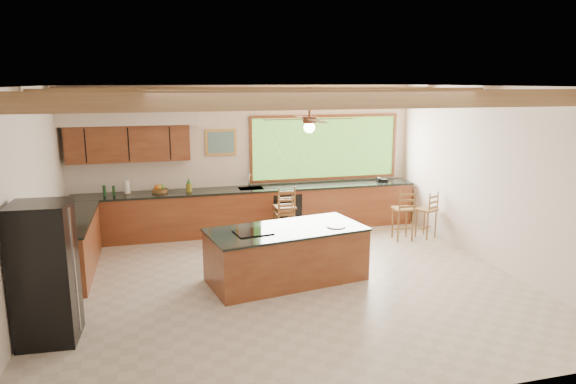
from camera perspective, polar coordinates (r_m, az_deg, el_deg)
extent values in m
plane|color=beige|center=(8.11, -0.13, -10.05)|extent=(7.20, 7.20, 0.00)
cube|color=silver|center=(10.80, -4.53, 3.78)|extent=(7.20, 0.04, 3.00)
cube|color=silver|center=(4.71, 10.04, -7.43)|extent=(7.20, 0.04, 3.00)
cube|color=silver|center=(7.62, -27.33, -1.07)|extent=(0.04, 6.50, 3.00)
cube|color=silver|center=(9.25, 21.99, 1.52)|extent=(0.04, 6.50, 3.00)
cube|color=#99774C|center=(7.51, -0.14, 11.67)|extent=(7.20, 6.50, 0.04)
cube|color=#9D7C4E|center=(5.98, 3.81, 10.18)|extent=(7.10, 0.15, 0.22)
cube|color=#9D7C4E|center=(8.00, -1.07, 10.69)|extent=(7.10, 0.15, 0.22)
cube|color=#9D7C4E|center=(9.75, -3.64, 10.93)|extent=(7.10, 0.15, 0.22)
cube|color=brown|center=(10.40, -17.27, 5.18)|extent=(2.30, 0.35, 0.70)
cube|color=beige|center=(10.28, -17.49, 8.45)|extent=(2.60, 0.50, 0.48)
cylinder|color=#FFEABF|center=(10.35, -21.31, 6.93)|extent=(0.10, 0.10, 0.01)
cylinder|color=#FFEABF|center=(10.29, -13.49, 7.39)|extent=(0.10, 0.10, 0.01)
cube|color=#73AA3C|center=(11.17, 4.12, 4.95)|extent=(3.20, 0.04, 1.30)
cube|color=#C38A3B|center=(10.64, -7.46, 5.50)|extent=(0.64, 0.03, 0.54)
cube|color=#3B6A4D|center=(10.62, -7.44, 5.48)|extent=(0.54, 0.01, 0.44)
cube|color=brown|center=(10.68, -4.10, -2.11)|extent=(7.00, 0.65, 0.88)
cube|color=black|center=(10.57, -4.14, 0.31)|extent=(7.04, 0.69, 0.04)
cube|color=brown|center=(9.10, -22.83, -5.58)|extent=(0.65, 2.35, 0.88)
cube|color=black|center=(8.98, -23.07, -2.78)|extent=(0.69, 2.39, 0.04)
cube|color=black|center=(10.52, -0.01, -2.41)|extent=(0.60, 0.02, 0.78)
cube|color=silver|center=(10.57, -4.14, 0.34)|extent=(0.50, 0.38, 0.03)
cylinder|color=silver|center=(10.73, -4.36, 1.41)|extent=(0.03, 0.03, 0.30)
cylinder|color=silver|center=(10.61, -4.27, 2.00)|extent=(0.03, 0.20, 0.03)
cylinder|color=white|center=(10.47, -17.46, 0.53)|extent=(0.11, 0.11, 0.27)
cylinder|color=#183C1B|center=(10.41, -19.73, 0.13)|extent=(0.06, 0.06, 0.21)
cylinder|color=#183C1B|center=(10.44, -18.80, 0.16)|extent=(0.05, 0.05, 0.18)
cube|color=black|center=(11.40, 10.41, 1.36)|extent=(0.25, 0.21, 0.10)
cube|color=brown|center=(8.08, -0.19, -7.07)|extent=(2.53, 1.49, 0.80)
cube|color=black|center=(7.95, -0.19, -4.21)|extent=(2.57, 1.54, 0.04)
cube|color=black|center=(7.74, -3.91, -4.49)|extent=(0.60, 0.51, 0.02)
cylinder|color=white|center=(8.08, 5.36, -3.82)|extent=(0.29, 0.29, 0.01)
cube|color=black|center=(6.77, -25.41, -8.16)|extent=(0.70, 0.68, 1.70)
cube|color=silver|center=(6.71, -22.61, -8.08)|extent=(0.02, 0.05, 1.56)
cube|color=brown|center=(10.07, -0.40, -1.66)|extent=(0.40, 0.40, 0.04)
cylinder|color=brown|center=(9.98, -1.04, -3.81)|extent=(0.04, 0.04, 0.64)
cylinder|color=brown|center=(10.05, 0.68, -3.69)|extent=(0.04, 0.04, 0.64)
cylinder|color=brown|center=(10.27, -1.45, -3.35)|extent=(0.04, 0.04, 0.64)
cylinder|color=brown|center=(10.34, 0.22, -3.24)|extent=(0.04, 0.04, 0.64)
cube|color=brown|center=(9.94, -0.49, -2.36)|extent=(0.35, 0.35, 0.04)
cylinder|color=brown|center=(9.86, -1.05, -4.26)|extent=(0.03, 0.03, 0.56)
cylinder|color=brown|center=(9.93, 0.46, -4.15)|extent=(0.03, 0.03, 0.56)
cylinder|color=brown|center=(10.11, -1.42, -3.84)|extent=(0.03, 0.03, 0.56)
cylinder|color=brown|center=(10.18, 0.06, -3.74)|extent=(0.03, 0.03, 0.56)
cube|color=brown|center=(10.32, 12.68, -1.82)|extent=(0.40, 0.40, 0.04)
cylinder|color=brown|center=(10.21, 12.24, -3.82)|extent=(0.04, 0.04, 0.61)
cylinder|color=brown|center=(10.34, 13.70, -3.68)|extent=(0.04, 0.04, 0.61)
cylinder|color=brown|center=(10.46, 11.52, -3.40)|extent=(0.04, 0.04, 0.61)
cylinder|color=brown|center=(10.59, 12.94, -3.27)|extent=(0.04, 0.04, 0.61)
cube|color=brown|center=(10.58, 15.15, -1.90)|extent=(0.45, 0.45, 0.04)
cylinder|color=brown|center=(10.47, 14.78, -3.69)|extent=(0.03, 0.03, 0.56)
cylinder|color=brown|center=(10.60, 16.05, -3.57)|extent=(0.03, 0.03, 0.56)
cylinder|color=brown|center=(10.70, 14.08, -3.32)|extent=(0.03, 0.03, 0.56)
cylinder|color=brown|center=(10.83, 15.33, -3.20)|extent=(0.03, 0.03, 0.56)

